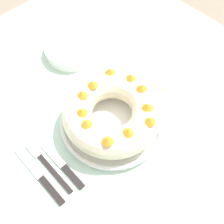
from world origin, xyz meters
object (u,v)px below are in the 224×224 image
fork (46,163)px  side_bowl (71,49)px  napkin (166,73)px  cake_knife (64,167)px  bundt_cake (112,112)px  serving_dish (112,122)px  serving_knife (42,179)px

fork → side_bowl: (0.30, 0.26, 0.02)m
fork → napkin: (0.46, -0.02, -0.00)m
fork → cake_knife: cake_knife is taller
bundt_cake → fork: bearing=170.2°
fork → side_bowl: size_ratio=1.07×
bundt_cake → fork: bundt_cake is taller
fork → cake_knife: size_ratio=1.08×
bundt_cake → napkin: size_ratio=2.18×
bundt_cake → side_bowl: bearing=72.7°
cake_knife → serving_dish: bearing=5.7°
fork → napkin: fork is taller
serving_dish → napkin: 0.26m
fork → bundt_cake: bearing=-7.5°
serving_dish → bundt_cake: 0.05m
cake_knife → napkin: size_ratio=1.42×
bundt_cake → napkin: bundt_cake is taller
bundt_cake → side_bowl: bundt_cake is taller
serving_knife → napkin: 0.49m
fork → napkin: bearing=-0.2°
serving_knife → bundt_cake: bearing=3.1°
serving_knife → serving_dish: bearing=3.1°
serving_knife → cake_knife: same height
serving_dish → fork: bearing=170.2°
serving_dish → serving_knife: size_ratio=1.46×
cake_knife → fork: bearing=125.7°
serving_knife → cake_knife: bearing=-9.7°
fork → napkin: size_ratio=1.54×
serving_dish → bundt_cake: size_ratio=1.10×
serving_dish → side_bowl: (0.09, 0.29, 0.01)m
serving_dish → side_bowl: size_ratio=1.67×
napkin → serving_dish: bearing=-176.6°
fork → side_bowl: bearing=43.1°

